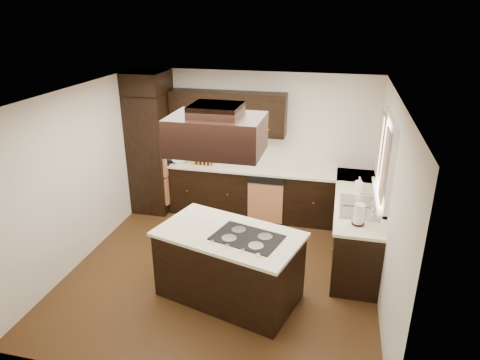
% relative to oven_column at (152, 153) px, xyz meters
% --- Properties ---
extents(floor, '(4.20, 4.20, 0.02)m').
position_rel_oven_column_xyz_m(floor, '(1.78, -1.71, -1.07)').
color(floor, brown).
rests_on(floor, ground).
extents(ceiling, '(4.20, 4.20, 0.02)m').
position_rel_oven_column_xyz_m(ceiling, '(1.78, -1.71, 1.45)').
color(ceiling, white).
rests_on(ceiling, ground).
extents(wall_back, '(4.20, 0.02, 2.50)m').
position_rel_oven_column_xyz_m(wall_back, '(1.78, 0.40, 0.19)').
color(wall_back, silver).
rests_on(wall_back, ground).
extents(wall_front, '(4.20, 0.02, 2.50)m').
position_rel_oven_column_xyz_m(wall_front, '(1.78, -3.81, 0.19)').
color(wall_front, silver).
rests_on(wall_front, ground).
extents(wall_left, '(0.02, 4.20, 2.50)m').
position_rel_oven_column_xyz_m(wall_left, '(-0.33, -1.71, 0.19)').
color(wall_left, silver).
rests_on(wall_left, ground).
extents(wall_right, '(0.02, 4.20, 2.50)m').
position_rel_oven_column_xyz_m(wall_right, '(3.88, -1.71, 0.19)').
color(wall_right, silver).
rests_on(wall_right, ground).
extents(oven_column, '(0.65, 0.75, 2.12)m').
position_rel_oven_column_xyz_m(oven_column, '(0.00, 0.00, 0.00)').
color(oven_column, black).
rests_on(oven_column, floor).
extents(wall_oven_face, '(0.05, 0.62, 0.78)m').
position_rel_oven_column_xyz_m(wall_oven_face, '(0.35, 0.00, 0.06)').
color(wall_oven_face, '#DD8D58').
rests_on(wall_oven_face, oven_column).
extents(base_cabinets_back, '(2.93, 0.60, 0.88)m').
position_rel_oven_column_xyz_m(base_cabinets_back, '(1.81, 0.09, -0.62)').
color(base_cabinets_back, black).
rests_on(base_cabinets_back, floor).
extents(base_cabinets_right, '(0.60, 2.40, 0.88)m').
position_rel_oven_column_xyz_m(base_cabinets_right, '(3.58, -0.80, -0.62)').
color(base_cabinets_right, black).
rests_on(base_cabinets_right, floor).
extents(countertop_back, '(2.93, 0.63, 0.04)m').
position_rel_oven_column_xyz_m(countertop_back, '(1.81, 0.08, -0.16)').
color(countertop_back, '#FFF6D0').
rests_on(countertop_back, base_cabinets_back).
extents(countertop_right, '(0.63, 2.40, 0.04)m').
position_rel_oven_column_xyz_m(countertop_right, '(3.56, -0.80, -0.16)').
color(countertop_right, '#FFF6D0').
rests_on(countertop_right, base_cabinets_right).
extents(upper_cabinets, '(2.00, 0.34, 0.72)m').
position_rel_oven_column_xyz_m(upper_cabinets, '(1.34, 0.23, 0.75)').
color(upper_cabinets, black).
rests_on(upper_cabinets, wall_back).
extents(dishwasher_front, '(0.60, 0.05, 0.72)m').
position_rel_oven_column_xyz_m(dishwasher_front, '(2.10, -0.20, -0.66)').
color(dishwasher_front, '#DD8D58').
rests_on(dishwasher_front, floor).
extents(window_frame, '(0.06, 1.32, 1.12)m').
position_rel_oven_column_xyz_m(window_frame, '(3.85, -1.16, 0.59)').
color(window_frame, white).
rests_on(window_frame, wall_right).
extents(window_pane, '(0.00, 1.20, 1.00)m').
position_rel_oven_column_xyz_m(window_pane, '(3.87, -1.16, 0.59)').
color(window_pane, white).
rests_on(window_pane, wall_right).
extents(curtain_left, '(0.02, 0.34, 0.90)m').
position_rel_oven_column_xyz_m(curtain_left, '(3.79, -1.57, 0.64)').
color(curtain_left, beige).
rests_on(curtain_left, wall_right).
extents(curtain_right, '(0.02, 0.34, 0.90)m').
position_rel_oven_column_xyz_m(curtain_right, '(3.79, -0.74, 0.64)').
color(curtain_right, beige).
rests_on(curtain_right, wall_right).
extents(sink_rim, '(0.52, 0.84, 0.01)m').
position_rel_oven_column_xyz_m(sink_rim, '(3.58, -1.16, -0.14)').
color(sink_rim, silver).
rests_on(sink_rim, countertop_right).
extents(island, '(1.88, 1.35, 0.88)m').
position_rel_oven_column_xyz_m(island, '(2.00, -2.26, -0.62)').
color(island, black).
rests_on(island, floor).
extents(island_top, '(1.96, 1.43, 0.04)m').
position_rel_oven_column_xyz_m(island_top, '(2.00, -2.26, -0.16)').
color(island_top, '#FFF6D0').
rests_on(island_top, island).
extents(cooktop, '(0.92, 0.73, 0.01)m').
position_rel_oven_column_xyz_m(cooktop, '(2.25, -2.33, -0.13)').
color(cooktop, black).
rests_on(cooktop, island_top).
extents(range_hood, '(1.05, 0.72, 0.42)m').
position_rel_oven_column_xyz_m(range_hood, '(1.88, -2.25, 1.10)').
color(range_hood, black).
rests_on(range_hood, ceiling).
extents(hood_duct, '(0.55, 0.50, 0.13)m').
position_rel_oven_column_xyz_m(hood_duct, '(1.88, -2.25, 1.38)').
color(hood_duct, black).
rests_on(hood_duct, ceiling).
extents(blender_base, '(0.15, 0.15, 0.10)m').
position_rel_oven_column_xyz_m(blender_base, '(1.04, 0.07, -0.09)').
color(blender_base, silver).
rests_on(blender_base, countertop_back).
extents(blender_pitcher, '(0.13, 0.13, 0.26)m').
position_rel_oven_column_xyz_m(blender_pitcher, '(1.04, 0.07, 0.09)').
color(blender_pitcher, silver).
rests_on(blender_pitcher, blender_base).
extents(spice_rack, '(0.32, 0.09, 0.26)m').
position_rel_oven_column_xyz_m(spice_rack, '(0.95, 0.00, -0.01)').
color(spice_rack, black).
rests_on(spice_rack, countertop_back).
extents(mixing_bowl, '(0.35, 0.35, 0.07)m').
position_rel_oven_column_xyz_m(mixing_bowl, '(0.51, 0.00, -0.11)').
color(mixing_bowl, white).
rests_on(mixing_bowl, countertop_back).
extents(soap_bottle, '(0.12, 0.12, 0.22)m').
position_rel_oven_column_xyz_m(soap_bottle, '(3.58, -0.54, -0.03)').
color(soap_bottle, white).
rests_on(soap_bottle, countertop_right).
extents(paper_towel, '(0.16, 0.16, 0.28)m').
position_rel_oven_column_xyz_m(paper_towel, '(3.55, -1.67, 0.00)').
color(paper_towel, white).
rests_on(paper_towel, countertop_right).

